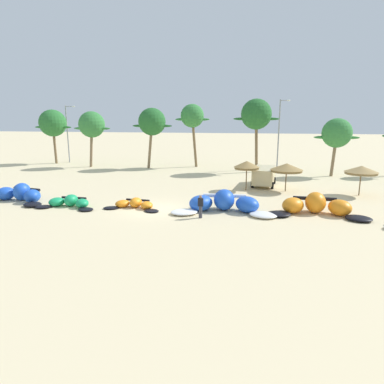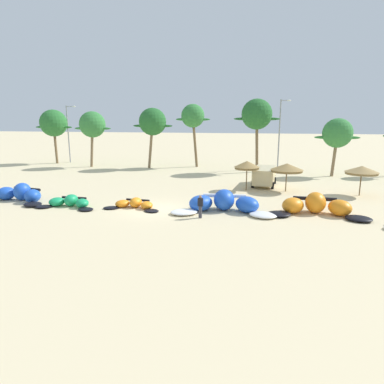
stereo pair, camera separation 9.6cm
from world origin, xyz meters
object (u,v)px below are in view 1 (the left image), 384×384
Objects in this scene: kite_left_of_center at (135,204)px; person_near_kites at (201,206)px; kite_center at (224,203)px; kite_left at (69,202)px; palm_left_of_gap at (152,122)px; beach_umbrella_near_palms at (361,170)px; palm_center_left at (192,117)px; kite_far_left at (19,194)px; kite_right_of_center at (316,206)px; beach_umbrella_near_van at (247,165)px; palm_right_of_gap at (337,133)px; palm_leftmost at (53,123)px; palm_left at (92,125)px; palm_center_right at (256,115)px; parked_van at (264,175)px; lamppost_west at (68,131)px; lamppost_west_center at (280,131)px; beach_umbrella_middle at (287,168)px.

kite_left_of_center is 5.73m from person_near_kites.
person_near_kites is (-1.45, -2.02, 0.22)m from kite_center.
kite_left is 0.63× the size of palm_left_of_gap.
palm_center_left is (-17.98, 15.49, 4.66)m from beach_umbrella_near_palms.
kite_center reaches higher than kite_left.
kite_center is (17.14, -0.15, 0.04)m from kite_far_left.
beach_umbrella_near_van reaches higher than kite_right_of_center.
palm_left_of_gap is 0.94× the size of palm_center_left.
palm_left_of_gap is at bearing 88.81° from kite_left.
kite_right_of_center is 27.71m from palm_left_of_gap.
person_near_kites is 0.24× the size of palm_right_of_gap.
beach_umbrella_near_van is 10.46m from person_near_kites.
palm_leftmost is 1.04× the size of palm_left.
kite_left_of_center is 22.90m from palm_center_right.
kite_right_of_center is at bearing -55.19° from beach_umbrella_near_van.
beach_umbrella_near_van is at bearing 73.80° from person_near_kites.
kite_left_of_center is 14.92m from parked_van.
beach_umbrella_near_van is 32.80m from palm_leftmost.
kite_left is 19.11m from parked_van.
palm_center_left is 9.30m from palm_center_right.
palm_center_left reaches higher than kite_left_of_center.
beach_umbrella_near_palms is at bearing -24.03° from lamppost_west.
lamppost_west_center is (12.22, 23.65, 4.80)m from kite_left_of_center.
palm_leftmost is at bearing 123.39° from kite_left.
kite_center is at bearing -39.54° from palm_leftmost.
lamppost_west is 0.94× the size of lamppost_west_center.
lamppost_west is (-37.46, 16.70, 2.52)m from beach_umbrella_near_palms.
palm_center_right is at bearing 45.20° from kite_far_left.
palm_left reaches higher than beach_umbrella_middle.
kite_center is 2.82× the size of beach_umbrella_near_van.
kite_left_of_center is 0.58× the size of palm_left_of_gap.
palm_right_of_gap is (17.97, -4.97, -1.94)m from palm_center_left.
beach_umbrella_middle is 0.39× the size of palm_left.
palm_leftmost reaches higher than beach_umbrella_middle.
palm_left is (-25.25, 12.14, 3.57)m from beach_umbrella_middle.
lamppost_west_center is at bearing 2.00° from palm_center_left.
parked_van is 0.52× the size of lamppost_west_center.
lamppost_west is (-32.61, 23.73, 4.24)m from kite_right_of_center.
kite_left is at bearing -142.73° from parked_van.
palm_center_left reaches higher than palm_leftmost.
palm_left_of_gap is (16.01, -2.22, 0.25)m from palm_leftmost.
beach_umbrella_near_van is (1.44, 7.91, 1.85)m from kite_center.
palm_left_of_gap is at bearing 135.84° from beach_umbrella_near_van.
beach_umbrella_middle is 36.04m from palm_leftmost.
beach_umbrella_near_van is at bearing 44.54° from kite_left_of_center.
palm_right_of_gap is at bearing -4.08° from palm_left.
beach_umbrella_near_palms is 0.33× the size of lamppost_west.
palm_left is (7.46, -2.53, -0.14)m from palm_leftmost.
parked_van is at bearing 37.27° from kite_left.
palm_center_left reaches higher than parked_van.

